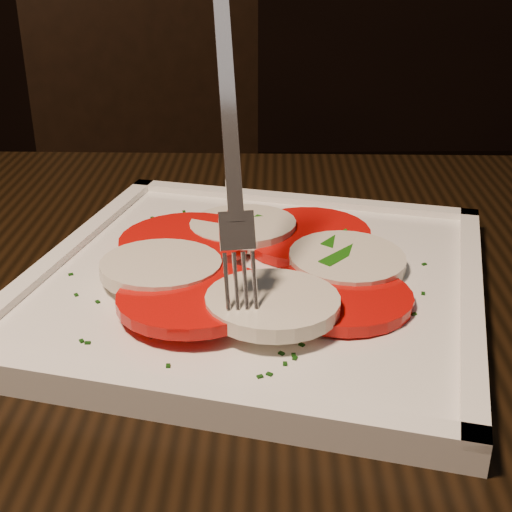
# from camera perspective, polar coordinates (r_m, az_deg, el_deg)

# --- Properties ---
(table) EXTENTS (1.24, 0.85, 0.75)m
(table) POSITION_cam_1_polar(r_m,az_deg,el_deg) (0.54, 4.76, -14.92)
(table) COLOR black
(table) RESTS_ON ground
(chair) EXTENTS (0.52, 0.52, 0.93)m
(chair) POSITION_cam_1_polar(r_m,az_deg,el_deg) (1.32, -7.42, 4.41)
(chair) COLOR black
(chair) RESTS_ON ground
(plate) EXTENTS (0.39, 0.39, 0.01)m
(plate) POSITION_cam_1_polar(r_m,az_deg,el_deg) (0.53, -0.00, -2.22)
(plate) COLOR white
(plate) RESTS_ON table
(caprese_salad) EXTENTS (0.27, 0.26, 0.02)m
(caprese_salad) POSITION_cam_1_polar(r_m,az_deg,el_deg) (0.52, 0.01, -0.64)
(caprese_salad) COLOR red
(caprese_salad) RESTS_ON plate
(fork) EXTENTS (0.05, 0.11, 0.17)m
(fork) POSITION_cam_1_polar(r_m,az_deg,el_deg) (0.46, -2.18, 8.93)
(fork) COLOR white
(fork) RESTS_ON caprese_salad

